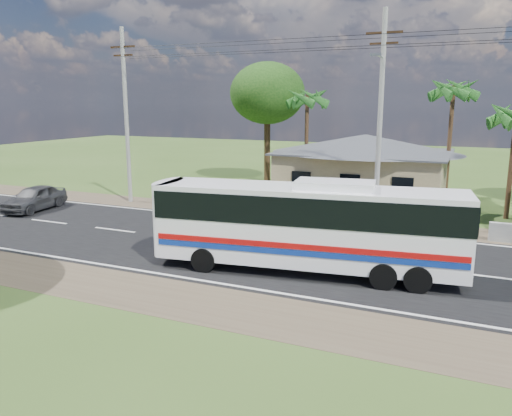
{
  "coord_description": "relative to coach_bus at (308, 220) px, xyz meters",
  "views": [
    {
      "loc": [
        7.6,
        -19.77,
        6.42
      ],
      "look_at": [
        -1.52,
        1.0,
        1.61
      ],
      "focal_mm": 35.0,
      "sensor_mm": 36.0,
      "label": 1
    }
  ],
  "objects": [
    {
      "name": "tree_behind_house",
      "position": [
        -10.03,
        20.16,
        5.06
      ],
      "size": [
        6.0,
        6.0,
        9.61
      ],
      "color": "#47301E",
      "rests_on": "ground"
    },
    {
      "name": "utility_poles",
      "position": [
        0.64,
        8.65,
        3.71
      ],
      "size": [
        32.8,
        2.22,
        11.0
      ],
      "color": "#9E9E99",
      "rests_on": "ground"
    },
    {
      "name": "ground",
      "position": [
        -2.03,
        2.16,
        -2.06
      ],
      "size": [
        120.0,
        120.0,
        0.0
      ],
      "primitive_type": "plane",
      "color": "#334E1B",
      "rests_on": "ground"
    },
    {
      "name": "palm_far",
      "position": [
        -6.03,
        18.16,
        4.62
      ],
      "size": [
        2.8,
        2.8,
        7.7
      ],
      "color": "#47301E",
      "rests_on": "ground"
    },
    {
      "name": "house",
      "position": [
        -1.03,
        15.16,
        0.59
      ],
      "size": [
        12.4,
        10.0,
        5.0
      ],
      "color": "tan",
      "rests_on": "ground"
    },
    {
      "name": "coach_bus",
      "position": [
        0.0,
        0.0,
        0.0
      ],
      "size": [
        11.8,
        4.0,
        3.6
      ],
      "rotation": [
        0.0,
        0.0,
        0.14
      ],
      "color": "white",
      "rests_on": "ground"
    },
    {
      "name": "small_car",
      "position": [
        -18.64,
        4.13,
        -1.3
      ],
      "size": [
        2.39,
        4.63,
        1.51
      ],
      "primitive_type": "imported",
      "rotation": [
        0.0,
        0.0,
        0.14
      ],
      "color": "#323234",
      "rests_on": "ground"
    },
    {
      "name": "palm_mid",
      "position": [
        3.97,
        17.66,
        5.1
      ],
      "size": [
        2.8,
        2.8,
        8.2
      ],
      "color": "#47301E",
      "rests_on": "ground"
    },
    {
      "name": "road",
      "position": [
        -2.03,
        2.16,
        -2.05
      ],
      "size": [
        120.0,
        16.0,
        0.03
      ],
      "color": "black",
      "rests_on": "ground"
    }
  ]
}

